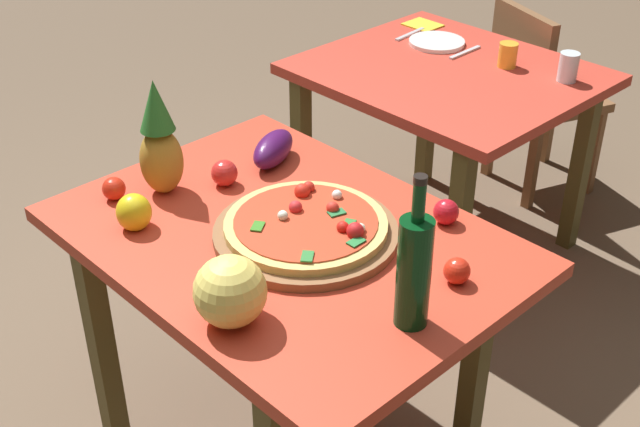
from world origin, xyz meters
TOP-DOWN VIEW (x-y plane):
  - display_table at (0.00, 0.00)m, footprint 1.17×0.85m
  - background_table at (-0.41, 1.17)m, footprint 1.00×0.88m
  - dining_chair at (-0.43, 1.84)m, footprint 0.52×0.52m
  - pizza_board at (0.05, 0.03)m, footprint 0.48×0.48m
  - pizza at (0.05, 0.03)m, footprint 0.42×0.42m
  - wine_bottle at (0.45, -0.04)m, footprint 0.08×0.08m
  - pineapple_left at (-0.40, -0.10)m, footprint 0.12×0.12m
  - melon at (0.18, -0.32)m, footprint 0.16×0.16m
  - bell_pepper at (-0.29, -0.26)m, footprint 0.09×0.09m
  - eggplant at (-0.31, 0.23)m, footprint 0.17×0.22m
  - tomato_beside_pepper at (0.25, 0.34)m, footprint 0.07×0.07m
  - tomato_at_corner at (0.43, 0.15)m, footprint 0.06×0.06m
  - tomato_near_board at (-0.31, 0.05)m, footprint 0.08×0.08m
  - tomato_by_bottle at (-0.46, -0.22)m, footprint 0.06×0.06m
  - drinking_glass_juice at (-0.27, 1.35)m, footprint 0.07×0.07m
  - drinking_glass_water at (-0.05, 1.39)m, footprint 0.07×0.07m
  - dinner_plate at (-0.60, 1.34)m, footprint 0.22×0.22m
  - fork_utensil at (-0.74, 1.34)m, footprint 0.03×0.18m
  - knife_utensil at (-0.46, 1.34)m, footprint 0.02×0.18m
  - napkin_folded at (-0.78, 1.47)m, footprint 0.14×0.12m

SIDE VIEW (x-z plane):
  - dining_chair at x=-0.43m, z-range 0.06..0.91m
  - background_table at x=-0.41m, z-range 0.28..1.05m
  - display_table at x=0.00m, z-range 0.29..1.06m
  - napkin_folded at x=-0.78m, z-range 0.77..0.78m
  - fork_utensil at x=-0.74m, z-range 0.77..0.78m
  - knife_utensil at x=-0.46m, z-range 0.77..0.78m
  - dinner_plate at x=-0.60m, z-range 0.77..0.79m
  - pizza_board at x=0.05m, z-range 0.77..0.80m
  - tomato_at_corner at x=0.43m, z-range 0.77..0.84m
  - tomato_by_bottle at x=-0.46m, z-range 0.77..0.84m
  - tomato_beside_pepper at x=0.25m, z-range 0.77..0.84m
  - tomato_near_board at x=-0.31m, z-range 0.77..0.85m
  - pizza at x=0.05m, z-range 0.78..0.84m
  - eggplant at x=-0.31m, z-range 0.77..0.86m
  - drinking_glass_juice at x=-0.27m, z-range 0.77..0.86m
  - bell_pepper at x=-0.29m, z-range 0.77..0.87m
  - drinking_glass_water at x=-0.05m, z-range 0.77..0.88m
  - melon at x=0.18m, z-range 0.77..0.94m
  - wine_bottle at x=0.45m, z-range 0.73..1.10m
  - pineapple_left at x=-0.40m, z-range 0.76..1.09m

